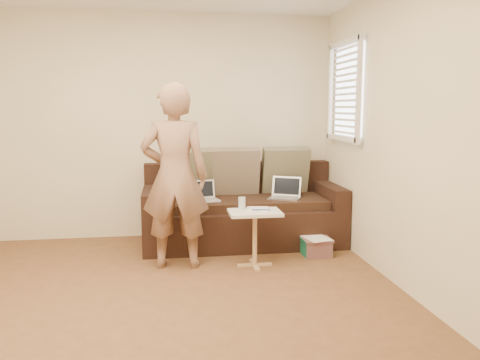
{
  "coord_description": "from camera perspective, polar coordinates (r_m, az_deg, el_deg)",
  "views": [
    {
      "loc": [
        0.07,
        -3.46,
        1.52
      ],
      "look_at": [
        0.8,
        1.4,
        0.78
      ],
      "focal_mm": 35.84,
      "sensor_mm": 36.0,
      "label": 1
    }
  ],
  "objects": [
    {
      "name": "wall_front",
      "position": [
        1.23,
        -11.65,
        -1.83
      ],
      "size": [
        4.0,
        0.0,
        4.0
      ],
      "primitive_type": "plane",
      "rotation": [
        -1.57,
        0.0,
        0.0
      ],
      "color": "beige",
      "rests_on": "ground"
    },
    {
      "name": "scissors",
      "position": [
        4.6,
        2.52,
        -3.58
      ],
      "size": [
        0.2,
        0.16,
        0.02
      ],
      "primitive_type": null,
      "rotation": [
        0.0,
        0.0,
        0.37
      ],
      "color": "silver",
      "rests_on": "side_table"
    },
    {
      "name": "pillow_left",
      "position": [
        5.51,
        -6.22,
        0.89
      ],
      "size": [
        0.55,
        0.29,
        0.57
      ],
      "primitive_type": null,
      "rotation": [
        0.28,
        0.0,
        0.0
      ],
      "color": "#67644C",
      "rests_on": "sofa"
    },
    {
      "name": "wall_back",
      "position": [
        5.72,
        -9.29,
        6.24
      ],
      "size": [
        4.0,
        0.0,
        4.0
      ],
      "primitive_type": "plane",
      "rotation": [
        1.57,
        0.0,
        0.0
      ],
      "color": "beige",
      "rests_on": "ground"
    },
    {
      "name": "pillow_right",
      "position": [
        5.7,
        5.4,
        1.16
      ],
      "size": [
        0.55,
        0.28,
        0.57
      ],
      "primitive_type": null,
      "rotation": [
        0.26,
        0.0,
        0.0
      ],
      "color": "#67644C",
      "rests_on": "sofa"
    },
    {
      "name": "side_table",
      "position": [
        4.65,
        1.77,
        -6.99
      ],
      "size": [
        0.5,
        0.35,
        0.54
      ],
      "primitive_type": null,
      "color": "silver",
      "rests_on": "ground"
    },
    {
      "name": "laptop_white",
      "position": [
        5.22,
        -4.22,
        -2.52
      ],
      "size": [
        0.34,
        0.28,
        0.22
      ],
      "primitive_type": null,
      "rotation": [
        0.0,
        0.0,
        0.25
      ],
      "color": "white",
      "rests_on": "sofa"
    },
    {
      "name": "wall_right",
      "position": [
        3.97,
        20.64,
        4.84
      ],
      "size": [
        0.0,
        4.5,
        4.5
      ],
      "primitive_type": "plane",
      "rotation": [
        1.57,
        0.0,
        -1.57
      ],
      "color": "beige",
      "rests_on": "ground"
    },
    {
      "name": "window_blinds",
      "position": [
        5.31,
        12.41,
        10.31
      ],
      "size": [
        0.12,
        0.88,
        1.08
      ],
      "primitive_type": null,
      "color": "white",
      "rests_on": "wall_right"
    },
    {
      "name": "floor",
      "position": [
        3.78,
        -9.2,
        -15.25
      ],
      "size": [
        4.5,
        4.5,
        0.0
      ],
      "primitive_type": "plane",
      "color": "brown",
      "rests_on": "ground"
    },
    {
      "name": "paper_on_table",
      "position": [
        4.65,
        2.18,
        -3.53
      ],
      "size": [
        0.25,
        0.33,
        0.0
      ],
      "primitive_type": null,
      "rotation": [
        0.0,
        0.0,
        -0.14
      ],
      "color": "white",
      "rests_on": "side_table"
    },
    {
      "name": "sofa",
      "position": [
        5.41,
        0.31,
        -3.12
      ],
      "size": [
        2.2,
        0.95,
        0.85
      ],
      "primitive_type": null,
      "color": "black",
      "rests_on": "ground"
    },
    {
      "name": "pillow_mid",
      "position": [
        5.55,
        -0.53,
        1.0
      ],
      "size": [
        0.55,
        0.27,
        0.57
      ],
      "primitive_type": null,
      "rotation": [
        0.24,
        0.0,
        0.0
      ],
      "color": "#6D5D4E",
      "rests_on": "sofa"
    },
    {
      "name": "laptop_silver",
      "position": [
        5.36,
        5.33,
        -2.24
      ],
      "size": [
        0.41,
        0.37,
        0.22
      ],
      "primitive_type": null,
      "rotation": [
        0.0,
        0.0,
        -0.49
      ],
      "color": "#B7BABC",
      "rests_on": "sofa"
    },
    {
      "name": "drinking_glass",
      "position": [
        4.66,
        0.23,
        -2.78
      ],
      "size": [
        0.07,
        0.07,
        0.12
      ],
      "primitive_type": null,
      "color": "silver",
      "rests_on": "side_table"
    },
    {
      "name": "striped_box",
      "position": [
        5.1,
        9.01,
        -7.78
      ],
      "size": [
        0.3,
        0.3,
        0.19
      ],
      "primitive_type": null,
      "color": "red",
      "rests_on": "ground"
    },
    {
      "name": "person",
      "position": [
        4.56,
        -7.78,
        0.41
      ],
      "size": [
        0.68,
        0.49,
        1.76
      ],
      "primitive_type": "imported",
      "rotation": [
        0.0,
        0.0,
        3.05
      ],
      "color": "brown",
      "rests_on": "ground"
    }
  ]
}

